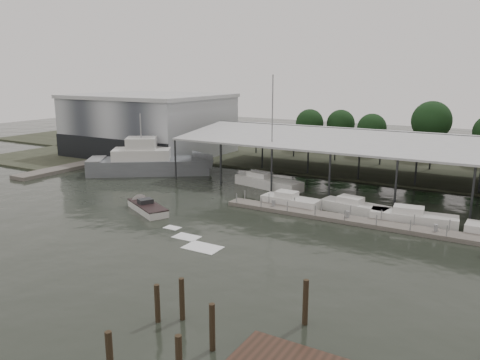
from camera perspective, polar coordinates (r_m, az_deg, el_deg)
The scene contains 14 objects.
ground at distance 44.63m, azimuth -8.65°, elevation -5.65°, with size 200.00×200.00×0.00m, color black.
land_strip_far at distance 80.65m, azimuth 10.35°, elevation 2.73°, with size 140.00×30.00×0.30m.
land_strip_west at distance 92.74m, azimuth -16.40°, elevation 3.73°, with size 20.00×40.00×0.30m.
storage_warehouse at distance 83.75m, azimuth -10.94°, elevation 6.67°, with size 24.50×20.50×10.50m.
covered_boat_shed at distance 62.05m, azimuth 20.95°, elevation 4.70°, with size 58.24×24.00×6.96m.
trawler_dock at distance 74.88m, azimuth -19.95°, elevation 1.49°, with size 3.00×18.00×0.50m.
floating_dock at distance 46.49m, azimuth 14.13°, elevation -4.88°, with size 28.00×2.00×1.40m.
grey_trawler at distance 68.13m, azimuth -10.88°, elevation 2.11°, with size 17.27×14.19×8.84m.
white_sailboat at distance 58.96m, azimuth 3.37°, elevation -0.27°, with size 9.49×4.47×14.12m.
speedboat_underway at distance 50.17m, azimuth -11.47°, elevation -3.20°, with size 16.74×9.54×2.00m.
moored_cruiser_0 at distance 50.68m, azimuth 6.13°, elevation -2.59°, with size 6.44×2.53×1.70m.
moored_cruiser_1 at distance 49.67m, azimuth 13.76°, elevation -3.22°, with size 7.29×3.34×1.70m.
moored_cruiser_2 at distance 47.78m, azimuth 20.31°, elevation -4.31°, with size 8.10×3.05×1.70m.
mooring_pilings at distance 25.67m, azimuth -5.60°, elevation -17.74°, with size 7.81×10.10×3.56m.
Camera 1 is at (26.83, -32.74, 14.14)m, focal length 35.00 mm.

